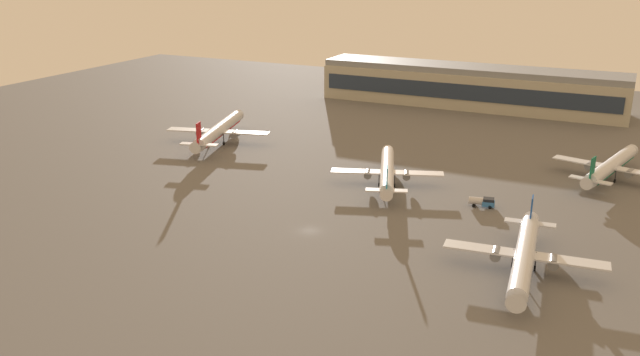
# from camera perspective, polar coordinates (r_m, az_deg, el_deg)

# --- Properties ---
(ground_plane) EXTENTS (416.00, 416.00, 0.00)m
(ground_plane) POSITION_cam_1_polar(r_m,az_deg,el_deg) (149.90, -0.91, -4.56)
(ground_plane) COLOR #605E5B
(terminal_building) EXTENTS (121.22, 22.40, 16.40)m
(terminal_building) POSITION_cam_1_polar(r_m,az_deg,el_deg) (278.75, 12.79, 7.70)
(terminal_building) COLOR #B2AD99
(terminal_building) RESTS_ON ground
(airplane_mid_apron) EXTENTS (31.42, 40.30, 10.33)m
(airplane_mid_apron) POSITION_cam_1_polar(r_m,az_deg,el_deg) (135.08, 17.19, -6.36)
(airplane_mid_apron) COLOR silver
(airplane_mid_apron) RESTS_ON ground
(airplane_terminal_side) EXTENTS (29.60, 37.60, 9.97)m
(airplane_terminal_side) POSITION_cam_1_polar(r_m,az_deg,el_deg) (178.99, 5.80, 0.57)
(airplane_terminal_side) COLOR white
(airplane_terminal_side) RESTS_ON ground
(airplane_taxiway_distant) EXTENTS (33.99, 43.31, 11.29)m
(airplane_taxiway_distant) POSITION_cam_1_polar(r_m,az_deg,el_deg) (220.34, -8.73, 4.06)
(airplane_taxiway_distant) COLOR silver
(airplane_taxiway_distant) RESTS_ON ground
(airplane_near_gate) EXTENTS (30.91, 39.41, 10.23)m
(airplane_near_gate) POSITION_cam_1_polar(r_m,az_deg,el_deg) (198.89, 23.73, 0.94)
(airplane_near_gate) COLOR silver
(airplane_near_gate) RESTS_ON ground
(fuel_truck) EXTENTS (6.58, 3.33, 2.35)m
(fuel_truck) POSITION_cam_1_polar(r_m,az_deg,el_deg) (168.09, 13.83, -1.98)
(fuel_truck) COLOR #3372BF
(fuel_truck) RESTS_ON ground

